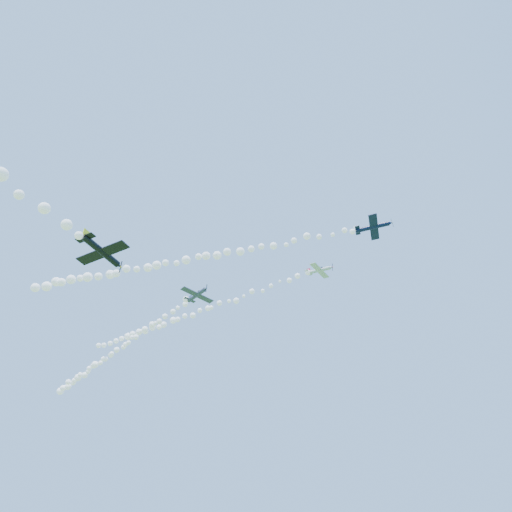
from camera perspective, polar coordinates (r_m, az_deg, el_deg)
The scene contains 7 objects.
plane_white at distance 89.79m, azimuth 8.46°, elevation -1.88°, with size 6.21×6.57×2.51m.
smoke_trail_white at distance 107.64m, azimuth -9.01°, elevation -7.83°, with size 68.40×6.67×2.71m, color white, non-canonical shape.
plane_navy at distance 78.30m, azimuth 15.41°, elevation 3.77°, with size 6.82×7.23×1.82m.
smoke_trail_navy at distance 85.14m, azimuth -9.93°, elevation -0.66°, with size 67.93×18.59×2.70m, color white, non-canonical shape.
plane_grey at distance 91.73m, azimuth -7.84°, elevation -5.13°, with size 7.18×7.59×2.09m.
smoke_trail_grey at distance 127.31m, azimuth -18.87°, elevation -12.40°, with size 77.53×29.59×3.25m, color white, non-canonical shape.
plane_black at distance 58.55m, azimuth -19.79°, elevation 0.49°, with size 7.76×7.38×2.77m.
Camera 1 is at (39.65, -60.45, 2.00)m, focal length 30.00 mm.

